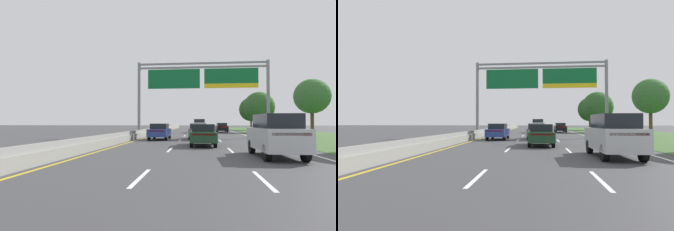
% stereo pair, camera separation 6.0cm
% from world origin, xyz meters
% --- Properties ---
extents(ground_plane, '(220.00, 220.00, 0.00)m').
position_xyz_m(ground_plane, '(0.00, 35.00, 0.00)').
color(ground_plane, '#3D3D3F').
extents(lane_striping, '(11.96, 106.00, 0.01)m').
position_xyz_m(lane_striping, '(0.00, 34.54, 0.00)').
color(lane_striping, white).
rests_on(lane_striping, ground).
extents(grass_verge_right, '(14.00, 110.00, 0.02)m').
position_xyz_m(grass_verge_right, '(13.95, 35.00, 0.01)').
color(grass_verge_right, '#3D602D').
rests_on(grass_verge_right, ground).
extents(median_barrier_concrete, '(0.60, 110.00, 0.85)m').
position_xyz_m(median_barrier_concrete, '(-6.60, 35.00, 0.35)').
color(median_barrier_concrete, gray).
rests_on(median_barrier_concrete, ground).
extents(overhead_sign_gantry, '(15.06, 0.42, 8.70)m').
position_xyz_m(overhead_sign_gantry, '(0.30, 34.59, 6.24)').
color(overhead_sign_gantry, gray).
rests_on(overhead_sign_gantry, ground).
extents(pickup_truck_white, '(2.06, 5.42, 2.20)m').
position_xyz_m(pickup_truck_white, '(-0.01, 48.32, 1.07)').
color(pickup_truck_white, silver).
rests_on(pickup_truck_white, ground).
extents(car_blue_left_lane_sedan, '(1.88, 4.42, 1.57)m').
position_xyz_m(car_blue_left_lane_sedan, '(-3.90, 29.66, 0.82)').
color(car_blue_left_lane_sedan, navy).
rests_on(car_blue_left_lane_sedan, ground).
extents(car_darkgreen_centre_lane_sedan, '(1.87, 4.42, 1.57)m').
position_xyz_m(car_darkgreen_centre_lane_sedan, '(0.22, 22.68, 0.82)').
color(car_darkgreen_centre_lane_sedan, '#193D23').
rests_on(car_darkgreen_centre_lane_sedan, ground).
extents(car_silver_right_lane_suv, '(2.01, 4.74, 2.11)m').
position_xyz_m(car_silver_right_lane_suv, '(3.69, 16.26, 1.10)').
color(car_silver_right_lane_suv, '#B2B5BA').
rests_on(car_silver_right_lane_suv, ground).
extents(car_black_right_lane_sedan, '(1.89, 4.43, 1.57)m').
position_xyz_m(car_black_right_lane_sedan, '(3.70, 50.49, 0.82)').
color(car_black_right_lane_sedan, black).
rests_on(car_black_right_lane_sedan, ground).
extents(car_grey_centre_lane_sedan, '(1.91, 4.44, 1.57)m').
position_xyz_m(car_grey_centre_lane_sedan, '(-0.12, 30.90, 0.82)').
color(car_grey_centre_lane_sedan, slate).
rests_on(car_grey_centre_lane_sedan, ground).
extents(roadside_tree_mid, '(3.74, 3.74, 6.37)m').
position_xyz_m(roadside_tree_mid, '(12.03, 33.92, 4.48)').
color(roadside_tree_mid, '#4C3823').
rests_on(roadside_tree_mid, ground).
extents(roadside_tree_far, '(4.96, 4.96, 6.67)m').
position_xyz_m(roadside_tree_far, '(9.70, 49.76, 4.18)').
color(roadside_tree_far, '#4C3823').
rests_on(roadside_tree_far, ground).
extents(roadside_tree_distant, '(4.89, 4.89, 6.77)m').
position_xyz_m(roadside_tree_distant, '(10.64, 62.36, 4.32)').
color(roadside_tree_distant, '#4C3823').
rests_on(roadside_tree_distant, ground).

